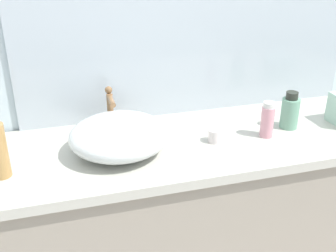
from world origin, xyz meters
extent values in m
cube|color=silver|center=(0.00, 0.73, 1.30)|extent=(6.00, 0.06, 2.60)
cube|color=gray|center=(0.07, 0.43, 0.44)|extent=(1.67, 0.47, 0.88)
cube|color=#B5B2A5|center=(0.07, 0.43, 0.89)|extent=(1.71, 0.51, 0.03)
ellipsoid|color=silver|center=(-0.27, 0.42, 0.98)|extent=(0.34, 0.32, 0.13)
cylinder|color=brown|center=(-0.27, 0.61, 0.98)|extent=(0.02, 0.02, 0.14)
cylinder|color=brown|center=(-0.27, 0.56, 1.04)|extent=(0.02, 0.08, 0.02)
sphere|color=brown|center=(-0.27, 0.62, 1.07)|extent=(0.03, 0.03, 0.03)
cylinder|color=pink|center=(0.27, 0.39, 0.97)|extent=(0.05, 0.05, 0.12)
cylinder|color=silver|center=(0.27, 0.39, 1.04)|extent=(0.04, 0.04, 0.02)
cylinder|color=#6FA287|center=(0.39, 0.44, 0.97)|extent=(0.07, 0.07, 0.12)
cylinder|color=#282C24|center=(0.39, 0.44, 1.04)|extent=(0.05, 0.05, 0.03)
cylinder|color=silver|center=(0.07, 0.40, 0.94)|extent=(0.05, 0.05, 0.05)
camera|label=1|loc=(-0.47, -0.88, 1.64)|focal=45.95mm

